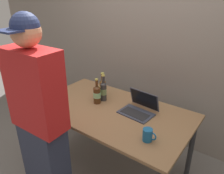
# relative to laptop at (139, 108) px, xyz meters

# --- Properties ---
(ground_plane) EXTENTS (8.00, 8.00, 0.00)m
(ground_plane) POSITION_rel_laptop_xyz_m (-0.24, -0.12, -0.79)
(ground_plane) COLOR slate
(ground_plane) RESTS_ON ground
(desk) EXTENTS (1.57, 0.90, 0.75)m
(desk) POSITION_rel_laptop_xyz_m (-0.24, -0.12, -0.12)
(desk) COLOR olive
(desk) RESTS_ON ground
(laptop) EXTENTS (0.34, 0.30, 0.20)m
(laptop) POSITION_rel_laptop_xyz_m (0.00, 0.00, 0.00)
(laptop) COLOR #383D4C
(laptop) RESTS_ON desk
(beer_bottle_amber) EXTENTS (0.07, 0.07, 0.28)m
(beer_bottle_amber) POSITION_rel_laptop_xyz_m (-0.50, 0.06, 0.06)
(beer_bottle_amber) COLOR brown
(beer_bottle_amber) RESTS_ON desk
(beer_bottle_dark) EXTENTS (0.07, 0.07, 0.29)m
(beer_bottle_dark) POSITION_rel_laptop_xyz_m (-0.43, -0.01, 0.07)
(beer_bottle_dark) COLOR #333333
(beer_bottle_dark) RESTS_ON desk
(beer_bottle_green) EXTENTS (0.08, 0.08, 0.27)m
(beer_bottle_green) POSITION_rel_laptop_xyz_m (-0.45, -0.10, 0.06)
(beer_bottle_green) COLOR #472B14
(beer_bottle_green) RESTS_ON desk
(person_figure) EXTENTS (0.44, 0.28, 1.73)m
(person_figure) POSITION_rel_laptop_xyz_m (-0.38, -0.84, 0.09)
(person_figure) COLOR #2D3347
(person_figure) RESTS_ON ground
(coffee_mug) EXTENTS (0.12, 0.08, 0.11)m
(coffee_mug) POSITION_rel_laptop_xyz_m (0.28, -0.35, 0.01)
(coffee_mug) COLOR #19598C
(coffee_mug) RESTS_ON desk
(back_wall) EXTENTS (6.00, 0.10, 2.60)m
(back_wall) POSITION_rel_laptop_xyz_m (-0.24, 0.77, 0.51)
(back_wall) COLOR gray
(back_wall) RESTS_ON ground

